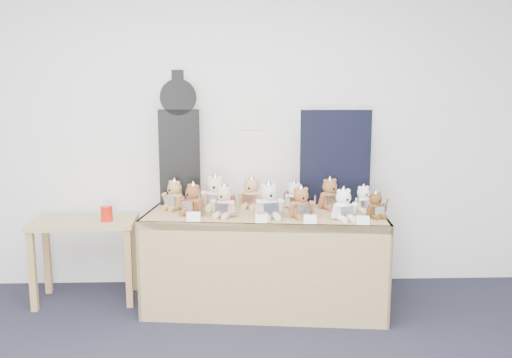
{
  "coord_description": "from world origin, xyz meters",
  "views": [
    {
      "loc": [
        0.27,
        -1.8,
        1.62
      ],
      "look_at": [
        0.4,
        1.86,
        1.03
      ],
      "focal_mm": 35.0,
      "sensor_mm": 36.0,
      "label": 1
    }
  ],
  "objects_px": {
    "guitar_case": "(179,140)",
    "teddy_front_end": "(376,206)",
    "teddy_front_far_right": "(344,206)",
    "teddy_front_right": "(301,204)",
    "teddy_back_end": "(364,200)",
    "teddy_back_far_left": "(174,196)",
    "teddy_back_centre_left": "(251,194)",
    "display_table": "(264,235)",
    "teddy_back_left": "(215,194)",
    "teddy_front_left": "(224,203)",
    "teddy_back_right": "(330,195)",
    "teddy_front_centre": "(269,202)",
    "teddy_front_far_left": "(193,201)",
    "side_table": "(85,235)",
    "red_cup": "(107,214)",
    "teddy_back_centre_right": "(294,196)"
  },
  "relations": [
    {
      "from": "teddy_front_centre",
      "to": "teddy_front_right",
      "type": "height_order",
      "value": "teddy_front_centre"
    },
    {
      "from": "teddy_front_far_left",
      "to": "teddy_back_centre_right",
      "type": "bearing_deg",
      "value": 51.27
    },
    {
      "from": "teddy_front_centre",
      "to": "teddy_back_centre_left",
      "type": "distance_m",
      "value": 0.37
    },
    {
      "from": "guitar_case",
      "to": "teddy_back_centre_left",
      "type": "xyz_separation_m",
      "value": [
        0.59,
        -0.18,
        -0.42
      ]
    },
    {
      "from": "side_table",
      "to": "red_cup",
      "type": "xyz_separation_m",
      "value": [
        0.19,
        -0.05,
        0.18
      ]
    },
    {
      "from": "teddy_front_left",
      "to": "display_table",
      "type": "bearing_deg",
      "value": 31.66
    },
    {
      "from": "teddy_front_left",
      "to": "teddy_back_end",
      "type": "xyz_separation_m",
      "value": [
        1.08,
        0.14,
        -0.01
      ]
    },
    {
      "from": "teddy_front_left",
      "to": "teddy_back_centre_left",
      "type": "bearing_deg",
      "value": 74.55
    },
    {
      "from": "teddy_front_far_left",
      "to": "teddy_front_left",
      "type": "height_order",
      "value": "teddy_front_far_left"
    },
    {
      "from": "teddy_front_centre",
      "to": "side_table",
      "type": "bearing_deg",
      "value": 155.81
    },
    {
      "from": "teddy_front_far_right",
      "to": "teddy_back_centre_left",
      "type": "height_order",
      "value": "teddy_back_centre_left"
    },
    {
      "from": "display_table",
      "to": "red_cup",
      "type": "distance_m",
      "value": 1.25
    },
    {
      "from": "teddy_front_far_left",
      "to": "teddy_back_end",
      "type": "height_order",
      "value": "teddy_front_far_left"
    },
    {
      "from": "teddy_front_left",
      "to": "teddy_back_far_left",
      "type": "xyz_separation_m",
      "value": [
        -0.4,
        0.27,
        0.0
      ]
    },
    {
      "from": "guitar_case",
      "to": "teddy_front_right",
      "type": "relative_size",
      "value": 4.21
    },
    {
      "from": "teddy_front_far_left",
      "to": "teddy_back_centre_left",
      "type": "distance_m",
      "value": 0.51
    },
    {
      "from": "display_table",
      "to": "teddy_back_right",
      "type": "relative_size",
      "value": 6.86
    },
    {
      "from": "red_cup",
      "to": "display_table",
      "type": "bearing_deg",
      "value": -8.08
    },
    {
      "from": "teddy_front_left",
      "to": "teddy_front_right",
      "type": "distance_m",
      "value": 0.57
    },
    {
      "from": "guitar_case",
      "to": "teddy_front_end",
      "type": "height_order",
      "value": "guitar_case"
    },
    {
      "from": "teddy_back_end",
      "to": "teddy_front_end",
      "type": "bearing_deg",
      "value": -93.42
    },
    {
      "from": "guitar_case",
      "to": "display_table",
      "type": "bearing_deg",
      "value": -38.68
    },
    {
      "from": "side_table",
      "to": "teddy_front_far_left",
      "type": "height_order",
      "value": "teddy_front_far_left"
    },
    {
      "from": "teddy_front_far_right",
      "to": "teddy_back_far_left",
      "type": "relative_size",
      "value": 0.98
    },
    {
      "from": "teddy_front_far_right",
      "to": "display_table",
      "type": "bearing_deg",
      "value": 145.95
    },
    {
      "from": "teddy_front_centre",
      "to": "teddy_back_end",
      "type": "xyz_separation_m",
      "value": [
        0.75,
        0.19,
        -0.03
      ]
    },
    {
      "from": "teddy_back_centre_right",
      "to": "teddy_back_far_left",
      "type": "xyz_separation_m",
      "value": [
        -0.95,
        -0.01,
        0.01
      ]
    },
    {
      "from": "guitar_case",
      "to": "teddy_back_right",
      "type": "distance_m",
      "value": 1.31
    },
    {
      "from": "display_table",
      "to": "red_cup",
      "type": "xyz_separation_m",
      "value": [
        -1.24,
        0.18,
        0.13
      ]
    },
    {
      "from": "display_table",
      "to": "teddy_back_right",
      "type": "bearing_deg",
      "value": 25.08
    },
    {
      "from": "teddy_back_right",
      "to": "teddy_front_centre",
      "type": "bearing_deg",
      "value": -166.87
    },
    {
      "from": "display_table",
      "to": "teddy_front_far_right",
      "type": "distance_m",
      "value": 0.65
    },
    {
      "from": "teddy_front_end",
      "to": "teddy_back_centre_left",
      "type": "xyz_separation_m",
      "value": [
        -0.91,
        0.38,
        0.02
      ]
    },
    {
      "from": "teddy_front_right",
      "to": "teddy_back_far_left",
      "type": "distance_m",
      "value": 1.02
    },
    {
      "from": "teddy_front_far_right",
      "to": "teddy_front_centre",
      "type": "bearing_deg",
      "value": 156.93
    },
    {
      "from": "teddy_front_left",
      "to": "teddy_back_right",
      "type": "relative_size",
      "value": 0.96
    },
    {
      "from": "teddy_back_left",
      "to": "teddy_back_far_left",
      "type": "height_order",
      "value": "teddy_back_left"
    },
    {
      "from": "display_table",
      "to": "teddy_back_left",
      "type": "distance_m",
      "value": 0.51
    },
    {
      "from": "teddy_front_far_right",
      "to": "teddy_front_end",
      "type": "bearing_deg",
      "value": -3.5
    },
    {
      "from": "teddy_front_far_right",
      "to": "side_table",
      "type": "bearing_deg",
      "value": 153.08
    },
    {
      "from": "guitar_case",
      "to": "teddy_back_right",
      "type": "relative_size",
      "value": 3.97
    },
    {
      "from": "side_table",
      "to": "teddy_back_far_left",
      "type": "relative_size",
      "value": 3.15
    },
    {
      "from": "guitar_case",
      "to": "teddy_back_centre_right",
      "type": "height_order",
      "value": "guitar_case"
    },
    {
      "from": "teddy_back_far_left",
      "to": "teddy_back_centre_left",
      "type": "bearing_deg",
      "value": 35.48
    },
    {
      "from": "display_table",
      "to": "side_table",
      "type": "relative_size",
      "value": 2.27
    },
    {
      "from": "teddy_front_far_left",
      "to": "guitar_case",
      "type": "bearing_deg",
      "value": 145.14
    },
    {
      "from": "display_table",
      "to": "teddy_back_left",
      "type": "bearing_deg",
      "value": 159.4
    },
    {
      "from": "teddy_front_right",
      "to": "teddy_back_end",
      "type": "relative_size",
      "value": 1.13
    },
    {
      "from": "teddy_back_centre_right",
      "to": "teddy_back_end",
      "type": "xyz_separation_m",
      "value": [
        0.52,
        -0.13,
        -0.0
      ]
    },
    {
      "from": "teddy_front_far_right",
      "to": "teddy_back_left",
      "type": "distance_m",
      "value": 1.02
    }
  ]
}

